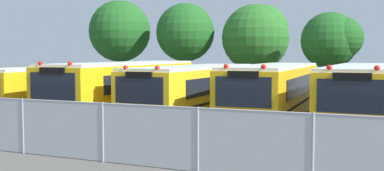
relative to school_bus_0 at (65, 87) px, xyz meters
name	(u,v)px	position (x,y,z in m)	size (l,w,h in m)	color
ground_plane	(197,120)	(7.44, 0.08, -1.35)	(160.00, 160.00, 0.00)	#595651
school_bus_0	(65,87)	(0.00, 0.00, 0.00)	(2.48, 10.99, 2.55)	yellow
school_bus_1	(127,86)	(3.76, -0.03, 0.13)	(2.85, 11.66, 2.80)	yellow
school_bus_2	(194,90)	(7.38, -0.03, 0.05)	(2.76, 10.21, 2.66)	yellow
school_bus_3	(275,91)	(11.06, 0.24, 0.09)	(2.54, 10.47, 2.73)	yellow
school_bus_4	(363,94)	(14.70, 0.15, 0.09)	(2.77, 10.87, 2.74)	yellow
tree_0	(121,32)	(-2.82, 10.12, 3.38)	(4.60, 4.60, 7.08)	#4C3823
tree_1	(184,32)	(2.44, 10.07, 3.27)	(4.12, 4.12, 6.66)	#4C3823
tree_2	(257,36)	(7.48, 10.93, 2.98)	(4.57, 4.57, 6.47)	#4C3823
tree_3	(333,40)	(12.62, 8.92, 2.56)	(3.67, 3.40, 5.58)	#4C3823
chainlink_fence	(61,128)	(6.71, -8.70, -0.46)	(20.38, 0.07, 1.71)	#9EA0A3
traffic_cone	(200,155)	(10.84, -8.03, -1.04)	(0.47, 0.47, 0.61)	#EA5914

